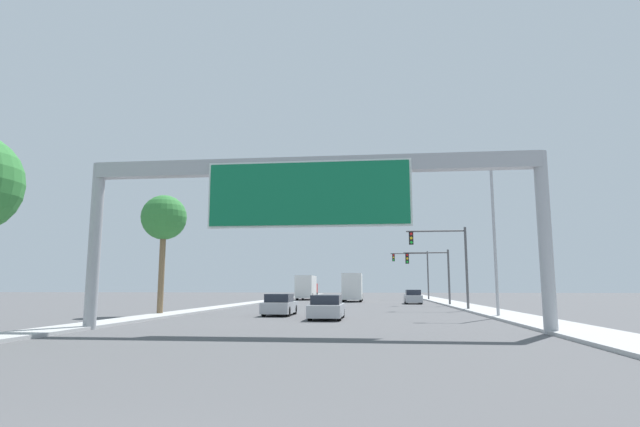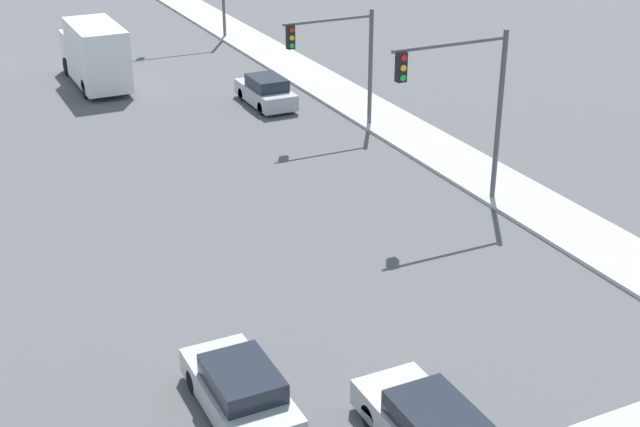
{
  "view_description": "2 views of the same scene",
  "coord_description": "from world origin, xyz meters",
  "views": [
    {
      "loc": [
        2.87,
        -3.63,
        1.93
      ],
      "look_at": [
        0.0,
        22.46,
        5.76
      ],
      "focal_mm": 28.0,
      "sensor_mm": 36.0,
      "label": 1
    },
    {
      "loc": [
        -9.76,
        12.18,
        14.02
      ],
      "look_at": [
        1.62,
        35.66,
        2.09
      ],
      "focal_mm": 50.0,
      "sensor_mm": 36.0,
      "label": 2
    }
  ],
  "objects": [
    {
      "name": "traffic_light_near_intersection",
      "position": [
        8.77,
        38.0,
        4.54
      ],
      "size": [
        4.85,
        0.32,
        6.73
      ],
      "color": "#4C4C4F",
      "rests_on": "ground"
    },
    {
      "name": "traffic_light_far_intersection",
      "position": [
        8.64,
        68.0,
        4.64
      ],
      "size": [
        5.26,
        0.32,
        6.83
      ],
      "color": "#4C4C4F",
      "rests_on": "ground"
    },
    {
      "name": "median_strip_left",
      "position": [
        -10.75,
        60.0,
        0.07
      ],
      "size": [
        2.0,
        120.0,
        0.15
      ],
      "color": "#ABABAB",
      "rests_on": "ground"
    },
    {
      "name": "street_lamp_right",
      "position": [
        10.08,
        28.53,
        5.76
      ],
      "size": [
        2.54,
        0.28,
        9.92
      ],
      "color": "#9EA0A5",
      "rests_on": "ground"
    },
    {
      "name": "car_near_left",
      "position": [
        -3.5,
        29.67,
        0.67
      ],
      "size": [
        1.8,
        4.28,
        1.42
      ],
      "color": "#A5A8AD",
      "rests_on": "ground"
    },
    {
      "name": "sign_gantry",
      "position": [
        0.0,
        17.9,
        6.0
      ],
      "size": [
        20.46,
        0.73,
        7.63
      ],
      "color": "#9EA0A5",
      "rests_on": "ground"
    },
    {
      "name": "truck_box_secondary",
      "position": [
        0.0,
        60.5,
        1.78
      ],
      "size": [
        2.4,
        7.34,
        3.52
      ],
      "color": "white",
      "rests_on": "ground"
    },
    {
      "name": "truck_box_primary",
      "position": [
        -7.0,
        68.57,
        1.73
      ],
      "size": [
        2.36,
        8.27,
        3.42
      ],
      "color": "red",
      "rests_on": "ground"
    },
    {
      "name": "sidewalk_right",
      "position": [
        11.25,
        60.0,
        0.07
      ],
      "size": [
        3.0,
        120.0,
        0.15
      ],
      "color": "#ABABAB",
      "rests_on": "ground"
    },
    {
      "name": "traffic_light_mid_block",
      "position": [
        8.73,
        48.0,
        3.82
      ],
      "size": [
        4.56,
        0.32,
        5.6
      ],
      "color": "#4C4C4F",
      "rests_on": "ground"
    },
    {
      "name": "palm_tree_background",
      "position": [
        -11.47,
        28.84,
        6.49
      ],
      "size": [
        3.06,
        3.06,
        8.13
      ],
      "color": "brown",
      "rests_on": "ground"
    },
    {
      "name": "car_far_left",
      "position": [
        0.0,
        26.21,
        0.67
      ],
      "size": [
        1.87,
        4.73,
        1.41
      ],
      "color": "#A5A8AD",
      "rests_on": "ground"
    },
    {
      "name": "car_mid_left",
      "position": [
        7.0,
        53.11,
        0.72
      ],
      "size": [
        1.79,
        4.32,
        1.54
      ],
      "color": "#A5A8AD",
      "rests_on": "ground"
    }
  ]
}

